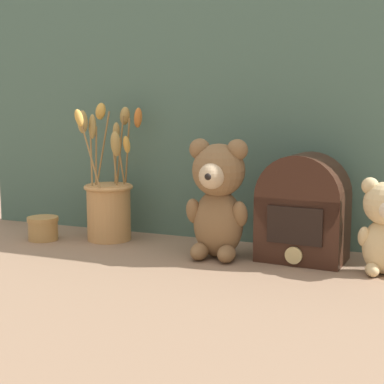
% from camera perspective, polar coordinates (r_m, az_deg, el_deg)
% --- Properties ---
extents(ground_plane, '(4.00, 4.00, 0.00)m').
position_cam_1_polar(ground_plane, '(1.32, -0.33, -6.02)').
color(ground_plane, '#8E7056').
extents(backdrop_wall, '(1.31, 0.02, 0.74)m').
position_cam_1_polar(backdrop_wall, '(1.43, 2.27, 10.01)').
color(backdrop_wall, '#4C6B5B').
rests_on(backdrop_wall, ground).
extents(teddy_bear_large, '(0.14, 0.13, 0.26)m').
position_cam_1_polar(teddy_bear_large, '(1.26, 2.47, -0.45)').
color(teddy_bear_large, olive).
rests_on(teddy_bear_large, ground).
extents(flower_vase, '(0.15, 0.17, 0.34)m').
position_cam_1_polar(flower_vase, '(1.45, -8.08, -0.84)').
color(flower_vase, tan).
rests_on(flower_vase, ground).
extents(vintage_radio, '(0.19, 0.13, 0.23)m').
position_cam_1_polar(vintage_radio, '(1.27, 10.72, -1.75)').
color(vintage_radio, '#381E14').
rests_on(vintage_radio, ground).
extents(decorative_tin_tall, '(0.08, 0.08, 0.06)m').
position_cam_1_polar(decorative_tin_tall, '(1.49, -14.25, -3.43)').
color(decorative_tin_tall, tan).
rests_on(decorative_tin_tall, ground).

